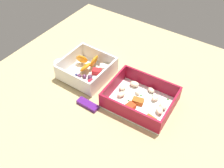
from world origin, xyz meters
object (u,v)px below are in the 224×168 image
at_px(pasta_container, 140,99).
at_px(paper_cup_liner, 60,64).
at_px(candy_bar, 88,105).
at_px(fruit_bowl, 87,70).

relative_size(pasta_container, paper_cup_liner, 5.24).
height_order(candy_bar, paper_cup_liner, paper_cup_liner).
bearing_deg(candy_bar, fruit_bowl, -52.19).
bearing_deg(fruit_bowl, paper_cup_liner, 9.23).
bearing_deg(pasta_container, candy_bar, 35.50).
relative_size(candy_bar, paper_cup_liner, 1.83).
xyz_separation_m(pasta_container, fruit_bowl, (0.21, -0.01, 0.00)).
bearing_deg(paper_cup_liner, pasta_container, -179.28).
relative_size(pasta_container, fruit_bowl, 1.29).
bearing_deg(pasta_container, fruit_bowl, -5.75).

